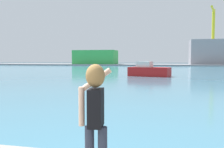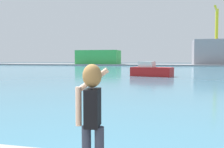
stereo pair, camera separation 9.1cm
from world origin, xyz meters
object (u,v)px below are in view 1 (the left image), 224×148
Objects in this scene: person_photographer at (95,110)px; warehouse_left at (96,57)px; boat_moored at (149,71)px; port_crane at (213,32)px; warehouse_right at (212,52)px.

warehouse_left reaches higher than person_photographer.
port_crane reaches higher than boat_moored.
port_crane is (-0.69, -4.63, 6.85)m from warehouse_right.
warehouse_right is at bearing 81.55° from port_crane.
warehouse_right is at bearing 87.59° from boat_moored.
person_photographer reaches higher than boat_moored.
port_crane is (17.82, 55.96, 10.97)m from boat_moored.
warehouse_right reaches higher than boat_moored.
warehouse_right is (17.04, 91.43, 3.25)m from person_photographer.
person_photographer is 0.29× the size of boat_moored.
boat_moored is 63.49m from warehouse_right.
warehouse_left is at bearing 178.18° from port_crane.
boat_moored is (-1.47, 30.83, -0.87)m from person_photographer.
warehouse_right is at bearing -16.96° from person_photographer.
person_photographer is 0.09× the size of port_crane.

